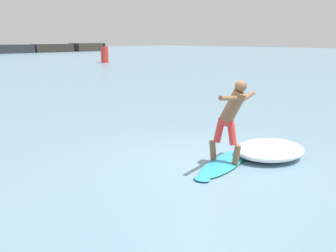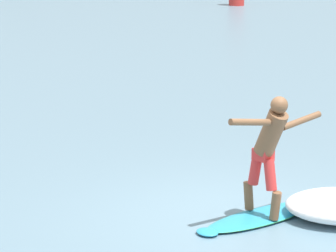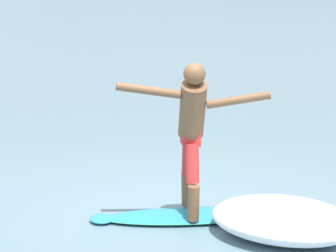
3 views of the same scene
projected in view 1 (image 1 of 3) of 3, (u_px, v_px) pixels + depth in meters
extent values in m
plane|color=#67899D|center=(207.00, 165.00, 6.93)|extent=(200.00, 200.00, 0.00)
cube|color=#272A30|center=(13.00, 49.00, 62.37)|extent=(7.40, 3.23, 1.59)
cube|color=#2F2B26|center=(53.00, 48.00, 67.95)|extent=(8.13, 3.66, 1.63)
cube|color=#352F2A|center=(86.00, 47.00, 73.52)|extent=(6.48, 4.30, 1.74)
ellipsoid|color=#2C9BC2|center=(224.00, 163.00, 6.98)|extent=(2.03, 0.94, 0.07)
ellipsoid|color=#2C9BC2|center=(202.00, 179.00, 6.18)|extent=(0.33, 0.37, 0.06)
ellipsoid|color=#339E56|center=(224.00, 163.00, 6.98)|extent=(2.04, 0.96, 0.03)
cone|color=black|center=(238.00, 156.00, 7.65)|extent=(0.06, 0.06, 0.14)
cone|color=black|center=(229.00, 157.00, 7.63)|extent=(0.06, 0.06, 0.14)
cone|color=black|center=(243.00, 159.00, 7.45)|extent=(0.06, 0.06, 0.14)
cylinder|color=brown|center=(237.00, 155.00, 6.78)|extent=(0.16, 0.20, 0.41)
cylinder|color=red|center=(232.00, 134.00, 6.73)|extent=(0.19, 0.25, 0.45)
cylinder|color=brown|center=(213.00, 150.00, 7.07)|extent=(0.16, 0.20, 0.41)
cylinder|color=red|center=(219.00, 132.00, 6.89)|extent=(0.19, 0.25, 0.45)
cube|color=red|center=(226.00, 121.00, 6.75)|extent=(0.24, 0.29, 0.16)
cylinder|color=brown|center=(233.00, 106.00, 6.59)|extent=(0.37, 0.57, 0.71)
sphere|color=brown|center=(241.00, 86.00, 6.41)|extent=(0.24, 0.24, 0.24)
cylinder|color=brown|center=(247.00, 97.00, 6.89)|extent=(0.70, 0.21, 0.21)
cylinder|color=brown|center=(228.00, 98.00, 6.08)|extent=(0.70, 0.21, 0.20)
cylinder|color=red|center=(105.00, 55.00, 37.16)|extent=(0.83, 0.83, 1.80)
cylinder|color=black|center=(104.00, 45.00, 36.89)|extent=(0.29, 0.29, 0.36)
ellipsoid|color=white|center=(269.00, 150.00, 7.31)|extent=(1.99, 1.84, 0.38)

